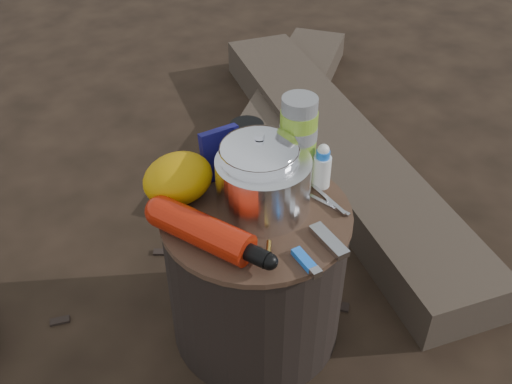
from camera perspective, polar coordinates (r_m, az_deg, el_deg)
ground at (r=1.68m, az=-0.00°, el=-12.89°), size 60.00×60.00×0.00m
stump at (r=1.52m, az=-0.00°, el=-7.99°), size 0.45×0.45×0.42m
log_main at (r=2.22m, az=7.68°, el=4.38°), size 0.85×1.74×0.15m
log_small at (r=2.49m, az=2.84°, el=8.38°), size 1.27×0.97×0.11m
foil_windscreen at (r=1.35m, az=0.71°, el=0.77°), size 0.22×0.22×0.13m
camping_pot at (r=1.35m, az=0.32°, el=2.12°), size 0.18×0.18×0.18m
fuel_bottle at (r=1.28m, az=-5.24°, el=-3.80°), size 0.17×0.32×0.08m
thermos at (r=1.42m, az=4.12°, el=5.09°), size 0.09×0.09×0.23m
travel_mug at (r=1.49m, az=-0.89°, el=4.59°), size 0.08×0.08×0.12m
stuff_sack at (r=1.39m, az=-7.64°, el=1.30°), size 0.17×0.14×0.12m
food_pouch at (r=1.46m, az=-3.46°, el=3.81°), size 0.10×0.04×0.13m
lighter at (r=1.25m, az=4.73°, el=-6.59°), size 0.04×0.09×0.02m
multitool at (r=1.30m, az=7.14°, el=-4.76°), size 0.05×0.12×0.02m
pot_grabber at (r=1.40m, az=6.92°, el=-1.07°), size 0.04×0.13×0.01m
squeeze_bottle at (r=1.43m, az=6.47°, el=2.37°), size 0.04×0.04×0.11m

